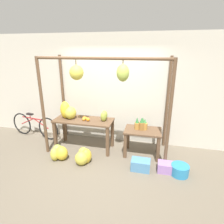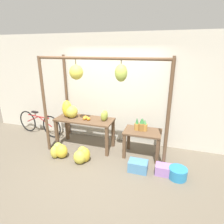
# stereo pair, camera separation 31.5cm
# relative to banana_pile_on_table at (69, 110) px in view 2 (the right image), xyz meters

# --- Properties ---
(ground_plane) EXTENTS (20.00, 20.00, 0.00)m
(ground_plane) POSITION_rel_banana_pile_on_table_xyz_m (0.98, -0.76, -0.96)
(ground_plane) COLOR #665B4C
(shop_wall_back) EXTENTS (8.00, 0.08, 2.80)m
(shop_wall_back) POSITION_rel_banana_pile_on_table_xyz_m (0.98, 0.69, 0.44)
(shop_wall_back) COLOR beige
(shop_wall_back) RESTS_ON ground_plane
(stall_awning) EXTENTS (2.86, 1.15, 2.27)m
(stall_awning) POSITION_rel_banana_pile_on_table_xyz_m (0.94, -0.16, 0.65)
(stall_awning) COLOR brown
(stall_awning) RESTS_ON ground_plane
(display_table_main) EXTENTS (1.44, 0.59, 0.78)m
(display_table_main) POSITION_rel_banana_pile_on_table_xyz_m (0.40, 0.01, -0.32)
(display_table_main) COLOR brown
(display_table_main) RESTS_ON ground_plane
(display_table_side) EXTENTS (0.84, 0.55, 0.64)m
(display_table_side) POSITION_rel_banana_pile_on_table_xyz_m (1.85, 0.03, -0.47)
(display_table_side) COLOR brown
(display_table_side) RESTS_ON ground_plane
(banana_pile_on_table) EXTENTS (0.50, 0.39, 0.42)m
(banana_pile_on_table) POSITION_rel_banana_pile_on_table_xyz_m (0.00, 0.00, 0.00)
(banana_pile_on_table) COLOR gold
(banana_pile_on_table) RESTS_ON display_table_main
(orange_pile) EXTENTS (0.21, 0.19, 0.09)m
(orange_pile) POSITION_rel_banana_pile_on_table_xyz_m (0.48, -0.03, -0.15)
(orange_pile) COLOR orange
(orange_pile) RESTS_ON display_table_main
(pineapple_cluster) EXTENTS (0.30, 0.15, 0.30)m
(pineapple_cluster) POSITION_rel_banana_pile_on_table_xyz_m (1.81, 0.05, -0.20)
(pineapple_cluster) COLOR #B27F38
(pineapple_cluster) RESTS_ON display_table_side
(banana_pile_ground_left) EXTENTS (0.43, 0.40, 0.33)m
(banana_pile_ground_left) POSITION_rel_banana_pile_on_table_xyz_m (0.01, -0.61, -0.80)
(banana_pile_ground_left) COLOR gold
(banana_pile_ground_left) RESTS_ON ground_plane
(banana_pile_ground_right) EXTENTS (0.42, 0.50, 0.34)m
(banana_pile_ground_right) POSITION_rel_banana_pile_on_table_xyz_m (0.62, -0.63, -0.80)
(banana_pile_ground_right) COLOR gold
(banana_pile_ground_right) RESTS_ON ground_plane
(fruit_crate_white) EXTENTS (0.39, 0.26, 0.23)m
(fruit_crate_white) POSITION_rel_banana_pile_on_table_xyz_m (1.88, -0.59, -0.85)
(fruit_crate_white) COLOR #4C84B2
(fruit_crate_white) RESTS_ON ground_plane
(blue_bucket) EXTENTS (0.35, 0.35, 0.22)m
(blue_bucket) POSITION_rel_banana_pile_on_table_xyz_m (2.66, -0.58, -0.85)
(blue_bucket) COLOR teal
(blue_bucket) RESTS_ON ground_plane
(parked_bicycle) EXTENTS (1.60, 0.29, 0.70)m
(parked_bicycle) POSITION_rel_banana_pile_on_table_xyz_m (-1.22, 0.29, -0.62)
(parked_bicycle) COLOR black
(parked_bicycle) RESTS_ON ground_plane
(papaya_pile) EXTENTS (0.19, 0.28, 0.24)m
(papaya_pile) POSITION_rel_banana_pile_on_table_xyz_m (0.91, 0.06, -0.07)
(papaya_pile) COLOR #93A33D
(papaya_pile) RESTS_ON display_table_main
(fruit_crate_purple) EXTENTS (0.35, 0.24, 0.20)m
(fruit_crate_purple) POSITION_rel_banana_pile_on_table_xyz_m (2.40, -0.54, -0.86)
(fruit_crate_purple) COLOR #9970B7
(fruit_crate_purple) RESTS_ON ground_plane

